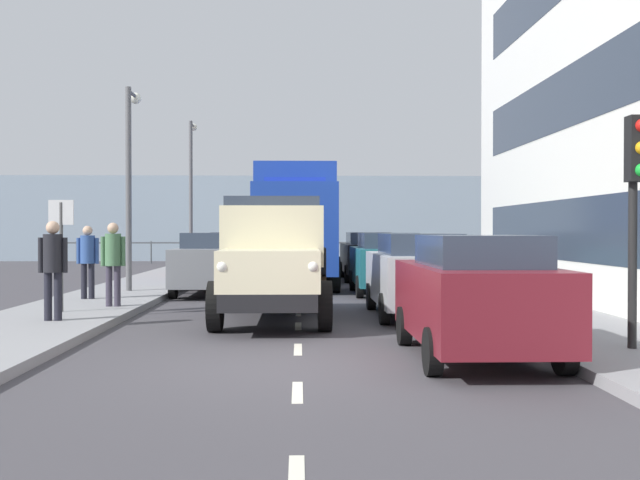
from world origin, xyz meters
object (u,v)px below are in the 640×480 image
object	(u,v)px
car_navy_6_oppositeside_2	(244,250)
car_red_oppositeside_1	(233,254)
traffic_light_near	(636,180)
truck_vintage_cream	(273,262)
car_black_kerbside_3	(367,255)
street_sign	(61,236)
pedestrian_strolling	(53,262)
pedestrian_couple_a	(88,256)
car_grey_oppositeside_0	(211,262)
lorry_cargo_blue	(295,222)
lamp_post_promenade	(130,167)
car_teal_kerbside_2	(387,262)
pedestrian_near_railing	(113,257)
car_maroon_kerbside_near	(476,295)
lamp_post_far	(191,181)
car_silver_kerbside_1	(418,273)

from	to	relation	value
car_navy_6_oppositeside_2	car_red_oppositeside_1	bearing A→B (deg)	90.00
car_red_oppositeside_1	traffic_light_near	distance (m)	19.22
truck_vintage_cream	car_black_kerbside_3	bearing A→B (deg)	-103.42
truck_vintage_cream	traffic_light_near	world-z (taller)	traffic_light_near
car_black_kerbside_3	street_sign	bearing A→B (deg)	58.31
pedestrian_strolling	traffic_light_near	world-z (taller)	traffic_light_near
car_black_kerbside_3	pedestrian_couple_a	size ratio (longest dim) A/B	2.59
car_grey_oppositeside_0	pedestrian_strolling	xyz separation A→B (m)	(1.98, 7.37, 0.32)
lorry_cargo_blue	lamp_post_promenade	world-z (taller)	lamp_post_promenade
car_teal_kerbside_2	car_red_oppositeside_1	size ratio (longest dim) A/B	0.89
car_red_oppositeside_1	pedestrian_near_railing	distance (m)	11.82
car_red_oppositeside_1	pedestrian_strolling	world-z (taller)	pedestrian_strolling
truck_vintage_cream	street_sign	bearing A→B (deg)	-9.17
lorry_cargo_blue	car_black_kerbside_3	world-z (taller)	lorry_cargo_blue
pedestrian_strolling	pedestrian_near_railing	distance (m)	2.58
car_navy_6_oppositeside_2	car_maroon_kerbside_near	bearing A→B (deg)	101.88
car_red_oppositeside_1	street_sign	distance (m)	12.98
lamp_post_far	street_sign	size ratio (longest dim) A/B	2.85
car_navy_6_oppositeside_2	pedestrian_near_railing	world-z (taller)	pedestrian_near_railing
truck_vintage_cream	car_teal_kerbside_2	bearing A→B (deg)	-114.82
truck_vintage_cream	pedestrian_couple_a	world-z (taller)	truck_vintage_cream
car_silver_kerbside_1	car_teal_kerbside_2	world-z (taller)	same
pedestrian_near_railing	car_navy_6_oppositeside_2	bearing A→B (deg)	-94.94
car_red_oppositeside_1	traffic_light_near	xyz separation A→B (m)	(-7.11, 17.79, 1.58)
car_grey_oppositeside_0	car_navy_6_oppositeside_2	bearing A→B (deg)	-90.00
car_maroon_kerbside_near	pedestrian_couple_a	xyz separation A→B (m)	(7.51, -7.69, 0.29)
car_black_kerbside_3	car_grey_oppositeside_0	world-z (taller)	same
car_grey_oppositeside_0	car_teal_kerbside_2	bearing A→B (deg)	178.22
pedestrian_near_railing	lamp_post_far	xyz separation A→B (m)	(0.72, -16.65, 2.76)
pedestrian_strolling	lorry_cargo_blue	bearing A→B (deg)	-112.39
lamp_post_far	street_sign	xyz separation A→B (m)	(0.06, 17.68, -2.29)
car_grey_oppositeside_0	traffic_light_near	world-z (taller)	traffic_light_near
traffic_light_near	lorry_cargo_blue	bearing A→B (deg)	-71.37
car_red_oppositeside_1	pedestrian_couple_a	distance (m)	10.25
car_silver_kerbside_1	pedestrian_strolling	distance (m)	7.14
pedestrian_near_railing	pedestrian_couple_a	distance (m)	2.09
lamp_post_far	pedestrian_couple_a	bearing A→B (deg)	88.71
car_silver_kerbside_1	traffic_light_near	xyz separation A→B (m)	(-2.17, 5.28, 1.58)
car_black_kerbside_3	car_grey_oppositeside_0	xyz separation A→B (m)	(4.94, 5.86, -0.00)
lorry_cargo_blue	car_grey_oppositeside_0	size ratio (longest dim) A/B	1.82
car_black_kerbside_3	car_red_oppositeside_1	world-z (taller)	same
car_silver_kerbside_1	car_red_oppositeside_1	distance (m)	13.45
car_teal_kerbside_2	traffic_light_near	size ratio (longest dim) A/B	1.27
car_navy_6_oppositeside_2	street_sign	world-z (taller)	street_sign
car_black_kerbside_3	lamp_post_promenade	bearing A→B (deg)	41.61
car_maroon_kerbside_near	car_teal_kerbside_2	xyz separation A→B (m)	(0.00, -10.57, 0.00)
car_maroon_kerbside_near	car_red_oppositeside_1	distance (m)	18.29
pedestrian_near_railing	lamp_post_promenade	world-z (taller)	lamp_post_promenade
car_red_oppositeside_1	pedestrian_couple_a	world-z (taller)	pedestrian_couple_a
pedestrian_near_railing	car_maroon_kerbside_near	bearing A→B (deg)	137.66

